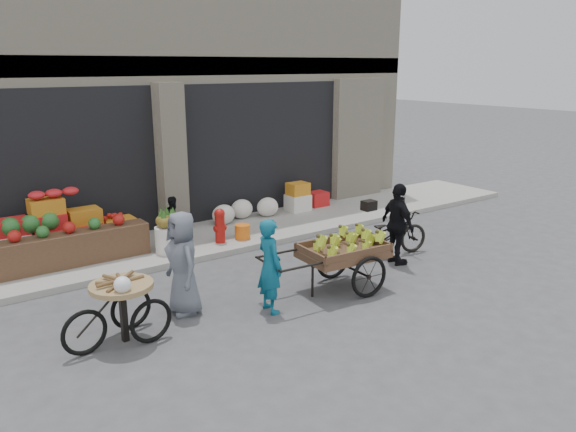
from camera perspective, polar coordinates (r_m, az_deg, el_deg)
ground at (r=8.65m, az=2.67°, el=-9.73°), size 80.00×80.00×0.00m
sidewalk at (r=11.90m, az=-9.63°, el=-2.55°), size 18.00×2.20×0.12m
building at (r=15.00m, az=-17.06°, el=13.51°), size 14.00×6.45×7.00m
fruit_display at (r=11.19m, az=-21.88°, el=-1.33°), size 3.10×1.12×1.24m
pineapple_bin at (r=11.08m, az=-12.03°, el=-2.34°), size 0.52×0.52×0.50m
fire_hydrant at (r=11.45m, az=-6.94°, el=-0.83°), size 0.22×0.22×0.71m
orange_bucket at (r=11.71m, az=-4.65°, el=-1.59°), size 0.32×0.32×0.30m
right_bay_goods at (r=13.57m, az=-0.89°, el=1.40°), size 3.35×0.60×0.70m
seated_person at (r=11.70m, az=-11.50°, el=-0.27°), size 0.51×0.43×0.93m
banana_cart at (r=9.24m, az=5.40°, el=-3.38°), size 2.40×1.12×0.98m
vendor_woman at (r=8.42m, az=-1.86°, el=-5.06°), size 0.38×0.55×1.46m
tricycle_cart at (r=7.90m, az=-16.51°, el=-8.42°), size 1.45×0.94×0.95m
vendor_grey at (r=8.50m, az=-10.64°, el=-4.71°), size 0.53×0.79×1.58m
bicycle at (r=11.09m, az=10.23°, el=-1.80°), size 1.80×0.91×0.90m
cyclist at (r=10.59m, az=11.09°, el=-0.83°), size 0.54×0.96×1.54m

